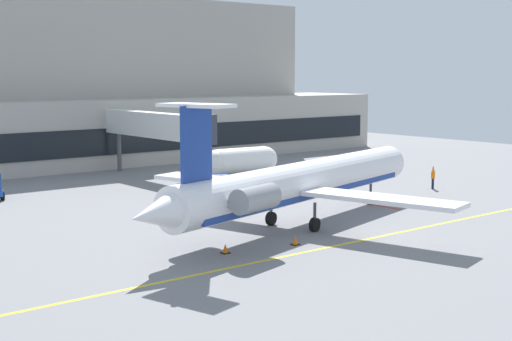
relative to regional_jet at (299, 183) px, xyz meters
The scene contains 11 objects.
ground 7.17m from the regional_jet, 75.23° to the right, with size 120.00×120.00×0.11m.
terminal_building 41.45m from the regional_jet, 80.58° to the left, with size 79.66×12.92×18.86m.
jet_bridge_west 24.88m from the regional_jet, 80.23° to the left, with size 2.40×17.13×6.50m.
regional_jet is the anchor object (origin of this frame).
baggage_tug 11.18m from the regional_jet, 78.84° to the left, with size 3.88×3.08×2.07m.
fuel_tank 23.45m from the regional_jet, 61.47° to the left, with size 8.09×3.03×2.90m.
marshaller 20.40m from the regional_jet, 12.18° to the left, with size 0.78×0.46×1.98m.
safety_cone_alpha 9.05m from the regional_jet, 161.14° to the right, with size 0.47×0.47×0.55m.
safety_cone_bravo 5.95m from the regional_jet, 134.72° to the right, with size 0.47×0.47×0.55m.
safety_cone_charlie 13.97m from the regional_jet, ahead, with size 0.47×0.47×0.55m.
safety_cone_delta 9.39m from the regional_jet, 53.79° to the left, with size 0.47×0.47×0.55m.
Camera 1 is at (-33.93, -28.90, 10.11)m, focal length 51.30 mm.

